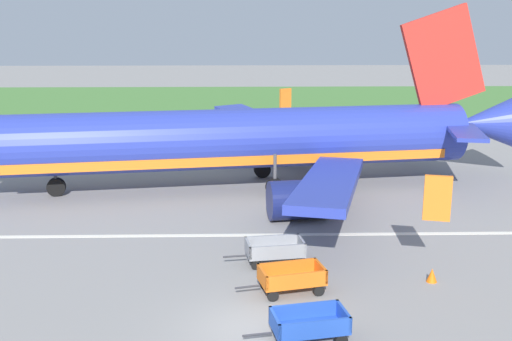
# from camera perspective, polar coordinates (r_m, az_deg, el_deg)

# --- Properties ---
(ground_plane) EXTENTS (220.00, 220.00, 0.00)m
(ground_plane) POSITION_cam_1_polar(r_m,az_deg,el_deg) (22.70, -0.96, -14.15)
(ground_plane) COLOR gray
(grass_strip) EXTENTS (220.00, 28.00, 0.06)m
(grass_strip) POSITION_cam_1_polar(r_m,az_deg,el_deg) (78.61, -1.23, 6.44)
(grass_strip) COLOR #477A38
(grass_strip) RESTS_ON ground
(apron_stripe) EXTENTS (120.00, 0.36, 0.01)m
(apron_stripe) POSITION_cam_1_polar(r_m,az_deg,el_deg) (31.27, -1.07, -5.91)
(apron_stripe) COLOR silver
(apron_stripe) RESTS_ON ground
(airplane) EXTENTS (37.63, 30.32, 11.34)m
(airplane) POSITION_cam_1_polar(r_m,az_deg,el_deg) (38.87, -0.99, 2.80)
(airplane) COLOR #28389E
(airplane) RESTS_ON ground
(baggage_cart_third_in_row) EXTENTS (3.63, 1.84, 1.07)m
(baggage_cart_third_in_row) POSITION_cam_1_polar(r_m,az_deg,el_deg) (21.70, 4.86, -13.84)
(baggage_cart_third_in_row) COLOR #234CB2
(baggage_cart_third_in_row) RESTS_ON ground
(baggage_cart_fourth_in_row) EXTENTS (3.62, 1.94, 1.07)m
(baggage_cart_fourth_in_row) POSITION_cam_1_polar(r_m,az_deg,el_deg) (25.05, 3.26, -9.78)
(baggage_cart_fourth_in_row) COLOR orange
(baggage_cart_fourth_in_row) RESTS_ON ground
(baggage_cart_far_end) EXTENTS (3.62, 1.75, 1.07)m
(baggage_cart_far_end) POSITION_cam_1_polar(r_m,az_deg,el_deg) (27.75, 1.71, -7.29)
(baggage_cart_far_end) COLOR gray
(baggage_cart_far_end) RESTS_ON ground
(traffic_cone_near_plane) EXTENTS (0.44, 0.44, 0.58)m
(traffic_cone_near_plane) POSITION_cam_1_polar(r_m,az_deg,el_deg) (27.04, 15.75, -9.18)
(traffic_cone_near_plane) COLOR orange
(traffic_cone_near_plane) RESTS_ON ground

